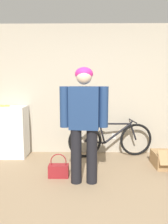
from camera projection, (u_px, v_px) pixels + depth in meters
The scene contains 8 objects.
ground_plane at pixel (88, 223), 2.33m from camera, with size 14.00×14.00×0.00m, color #937A5B.
wall_back at pixel (88, 90), 4.45m from camera, with size 8.00×0.07×2.60m.
side_shelf at pixel (8, 132), 4.31m from camera, with size 0.72×0.46×1.00m.
person at pixel (84, 118), 3.11m from camera, with size 0.69×0.25×1.69m.
bicycle at pixel (111, 139), 4.31m from camera, with size 1.68×0.46×0.72m.
banana at pixel (1, 106), 4.22m from camera, with size 0.36×0.09×0.04m.
handbag at pixel (59, 170), 3.41m from camera, with size 0.31×0.15×0.38m.
cardboard_box at pixel (167, 159), 3.84m from camera, with size 0.49×0.56×0.34m.
Camera 1 is at (-0.01, -2.13, 1.51)m, focal length 35.00 mm.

